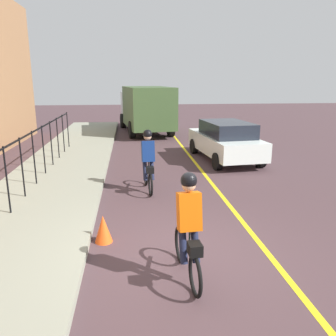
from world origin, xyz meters
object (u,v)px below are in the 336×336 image
(box_truck_background, at_px, (145,107))
(traffic_cone_near, at_px, (103,229))
(cyclist_lead, at_px, (148,161))
(patrol_sedan, at_px, (225,140))
(cyclist_follow, at_px, (189,228))

(box_truck_background, height_order, traffic_cone_near, box_truck_background)
(cyclist_lead, xyz_separation_m, box_truck_background, (11.53, -0.48, 0.64))
(cyclist_lead, bearing_deg, box_truck_background, -6.95)
(patrol_sedan, relative_size, traffic_cone_near, 8.05)
(cyclist_follow, relative_size, box_truck_background, 0.26)
(cyclist_lead, height_order, box_truck_background, box_truck_background)
(cyclist_follow, distance_m, traffic_cone_near, 2.21)
(patrol_sedan, bearing_deg, box_truck_background, 13.92)
(cyclist_lead, height_order, patrol_sedan, cyclist_lead)
(cyclist_follow, distance_m, box_truck_background, 16.26)
(patrol_sedan, bearing_deg, cyclist_lead, 132.08)
(patrol_sedan, bearing_deg, cyclist_follow, 154.74)
(box_truck_background, bearing_deg, cyclist_follow, 172.18)
(cyclist_lead, distance_m, cyclist_follow, 4.73)
(cyclist_follow, xyz_separation_m, box_truck_background, (16.24, -0.09, 0.64))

